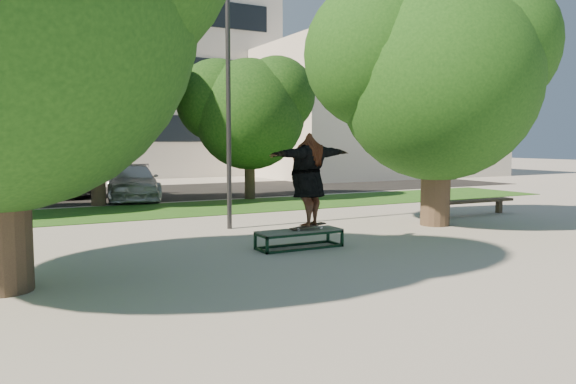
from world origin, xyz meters
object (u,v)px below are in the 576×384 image
car_grey (53,179)px  grind_box (299,239)px  lamppost (228,103)px  car_silver_b (132,182)px  bench (473,202)px  tree_right (434,68)px

car_grey → grind_box: bearing=-88.5°
lamppost → car_silver_b: lamppost is taller
grind_box → car_silver_b: size_ratio=0.39×
bench → car_grey: 16.26m
tree_right → car_grey: (-7.92, 13.38, -3.39)m
car_grey → lamppost: bearing=-86.5°
tree_right → grind_box: bearing=-165.6°
lamppost → bench: size_ratio=2.05×
car_silver_b → car_grey: bearing=140.0°
tree_right → car_silver_b: bearing=117.5°
tree_right → grind_box: size_ratio=3.62×
tree_right → car_silver_b: size_ratio=1.42×
tree_right → lamppost: (-4.92, 1.92, -0.94)m
grind_box → car_silver_b: bearing=93.8°
lamppost → grind_box: bearing=-84.8°
bench → car_silver_b: 12.38m
tree_right → bench: (2.58, 0.97, -3.71)m
tree_right → lamppost: tree_right is taller
lamppost → car_silver_b: 8.87m
lamppost → bench: lamppost is taller
bench → car_grey: (-10.49, 12.42, 0.32)m
bench → car_silver_b: size_ratio=0.65×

